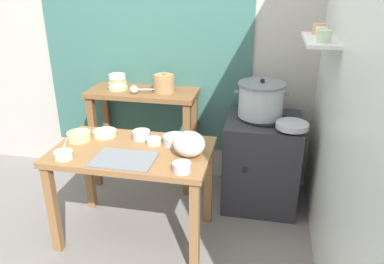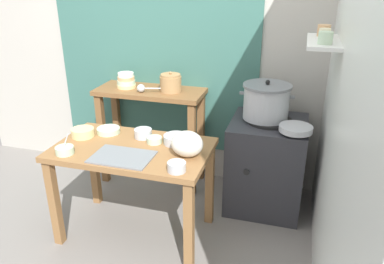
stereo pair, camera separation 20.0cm
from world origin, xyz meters
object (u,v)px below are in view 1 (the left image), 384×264
(prep_bowl_5, at_px, (182,167))
(prep_bowl_6, at_px, (141,135))
(stove_block, at_px, (261,161))
(clay_pot, at_px, (164,83))
(prep_table, at_px, (133,163))
(prep_bowl_1, at_px, (105,133))
(prep_bowl_0, at_px, (175,139))
(plastic_bag, at_px, (189,144))
(prep_bowl_3, at_px, (64,154))
(serving_tray, at_px, (124,159))
(bowl_stack_enamel, at_px, (118,82))
(ladle, at_px, (135,90))
(prep_bowl_2, at_px, (79,136))
(steamer_pot, at_px, (261,100))
(prep_bowl_4, at_px, (154,141))
(wide_pan, at_px, (292,125))
(back_shelf_table, at_px, (144,114))

(prep_bowl_5, height_order, prep_bowl_6, prep_bowl_6)
(stove_block, relative_size, clay_pot, 4.21)
(prep_table, relative_size, prep_bowl_1, 6.32)
(clay_pot, xyz_separation_m, prep_bowl_0, (0.26, -0.64, -0.22))
(stove_block, xyz_separation_m, prep_bowl_5, (-0.48, -0.90, 0.37))
(plastic_bag, relative_size, prep_bowl_3, 1.49)
(stove_block, height_order, serving_tray, stove_block)
(bowl_stack_enamel, xyz_separation_m, serving_tray, (0.41, -0.96, -0.24))
(ladle, bearing_deg, stove_block, -1.93)
(ladle, xyz_separation_m, prep_bowl_2, (-0.22, -0.62, -0.18))
(bowl_stack_enamel, xyz_separation_m, prep_bowl_5, (0.81, -1.03, -0.21))
(steamer_pot, relative_size, prep_bowl_4, 3.93)
(serving_tray, height_order, plastic_bag, plastic_bag)
(clay_pot, bearing_deg, wide_pan, -16.67)
(clay_pot, bearing_deg, stove_block, -8.50)
(clay_pot, height_order, prep_bowl_2, clay_pot)
(bowl_stack_enamel, height_order, prep_bowl_2, bowl_stack_enamel)
(prep_table, height_order, ladle, ladle)
(bowl_stack_enamel, xyz_separation_m, prep_bowl_2, (-0.03, -0.72, -0.21))
(prep_bowl_2, distance_m, prep_bowl_4, 0.56)
(wide_pan, xyz_separation_m, prep_bowl_6, (-1.08, -0.29, -0.05))
(back_shelf_table, height_order, prep_bowl_1, back_shelf_table)
(back_shelf_table, bearing_deg, prep_bowl_0, -54.82)
(back_shelf_table, relative_size, prep_bowl_5, 8.24)
(serving_tray, height_order, prep_bowl_6, prep_bowl_6)
(prep_bowl_2, bearing_deg, wide_pan, 14.55)
(prep_bowl_4, bearing_deg, steamer_pot, 38.01)
(prep_bowl_0, xyz_separation_m, prep_bowl_1, (-0.56, 0.04, -0.01))
(stove_block, height_order, prep_bowl_1, stove_block)
(ladle, bearing_deg, plastic_bag, -49.06)
(steamer_pot, bearing_deg, prep_bowl_2, -154.61)
(clay_pot, height_order, prep_bowl_4, clay_pot)
(stove_block, bearing_deg, prep_bowl_5, -117.91)
(prep_table, relative_size, prep_bowl_4, 10.16)
(back_shelf_table, relative_size, prep_bowl_6, 7.34)
(bowl_stack_enamel, height_order, prep_bowl_3, bowl_stack_enamel)
(wide_pan, bearing_deg, ladle, 170.05)
(steamer_pot, distance_m, wide_pan, 0.34)
(prep_table, xyz_separation_m, prep_bowl_5, (0.41, -0.24, 0.14))
(serving_tray, distance_m, prep_bowl_2, 0.50)
(back_shelf_table, bearing_deg, prep_bowl_4, -66.01)
(prep_table, bearing_deg, serving_tray, -87.83)
(clay_pot, distance_m, prep_bowl_3, 1.11)
(back_shelf_table, xyz_separation_m, prep_bowl_4, (0.30, -0.68, 0.07))
(stove_block, bearing_deg, prep_bowl_3, -145.49)
(prep_bowl_2, bearing_deg, prep_bowl_6, 13.91)
(prep_bowl_1, bearing_deg, serving_tray, -51.05)
(clay_pot, xyz_separation_m, serving_tray, (-0.01, -0.96, -0.25))
(back_shelf_table, bearing_deg, serving_tray, -79.18)
(plastic_bag, bearing_deg, back_shelf_table, 126.01)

